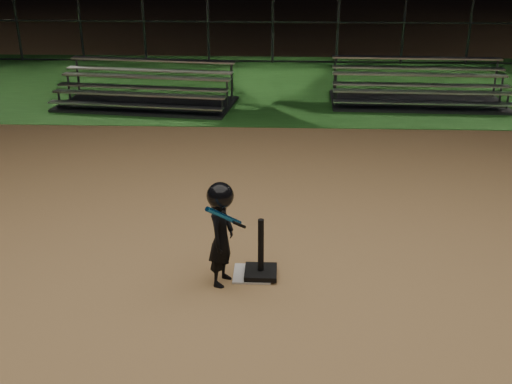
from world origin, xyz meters
name	(u,v)px	position (x,y,z in m)	size (l,w,h in m)	color
ground	(252,275)	(0.00, 0.00, 0.00)	(80.00, 80.00, 0.00)	#A67C4B
grass_strip	(270,84)	(0.00, 10.00, 0.01)	(60.00, 8.00, 0.01)	#1D4E19
home_plate	(252,274)	(0.00, 0.00, 0.01)	(0.45, 0.45, 0.02)	beige
batting_tee	(261,265)	(0.10, -0.03, 0.15)	(0.38, 0.38, 0.72)	black
child_batter	(221,231)	(-0.34, -0.18, 0.66)	(0.48, 0.58, 1.25)	black
bleacher_left	(146,97)	(-2.87, 7.65, 0.20)	(4.24, 2.43, 0.99)	#A7A7AC
bleacher_right	(417,95)	(3.54, 8.15, 0.21)	(4.11, 2.10, 0.99)	silver
backstop_fence	(273,22)	(0.00, 13.00, 1.25)	(20.08, 0.08, 2.50)	#38383D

